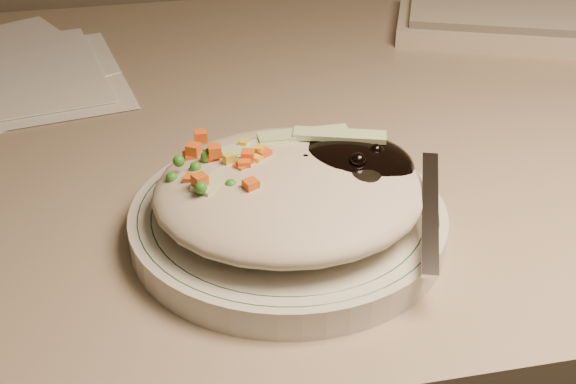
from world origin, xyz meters
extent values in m
cube|color=gray|center=(0.00, 1.38, 0.72)|extent=(1.40, 0.70, 0.04)
cylinder|color=silver|center=(-0.11, 1.19, 0.75)|extent=(0.23, 0.23, 0.02)
torus|color=#144723|center=(-0.11, 1.19, 0.76)|extent=(0.22, 0.22, 0.00)
torus|color=#144723|center=(-0.11, 1.19, 0.76)|extent=(0.20, 0.20, 0.00)
ellipsoid|color=#BAAE96|center=(-0.11, 1.19, 0.78)|extent=(0.19, 0.18, 0.04)
ellipsoid|color=black|center=(-0.06, 1.20, 0.79)|extent=(0.10, 0.09, 0.03)
ellipsoid|color=orange|center=(-0.15, 1.21, 0.78)|extent=(0.08, 0.08, 0.02)
sphere|color=black|center=(-0.09, 1.20, 0.79)|extent=(0.01, 0.01, 0.01)
sphere|color=black|center=(-0.06, 1.21, 0.79)|extent=(0.01, 0.01, 0.01)
sphere|color=black|center=(-0.04, 1.20, 0.80)|extent=(0.01, 0.01, 0.01)
sphere|color=black|center=(-0.05, 1.21, 0.79)|extent=(0.01, 0.01, 0.01)
sphere|color=black|center=(-0.06, 1.18, 0.80)|extent=(0.01, 0.01, 0.01)
sphere|color=black|center=(-0.06, 1.20, 0.79)|extent=(0.01, 0.01, 0.01)
sphere|color=black|center=(-0.05, 1.21, 0.79)|extent=(0.01, 0.01, 0.01)
cube|color=orange|center=(-0.15, 1.21, 0.80)|extent=(0.01, 0.01, 0.01)
cube|color=orange|center=(-0.14, 1.19, 0.79)|extent=(0.01, 0.01, 0.01)
cube|color=orange|center=(-0.17, 1.23, 0.80)|extent=(0.01, 0.01, 0.01)
cube|color=orange|center=(-0.13, 1.20, 0.80)|extent=(0.01, 0.01, 0.01)
cube|color=orange|center=(-0.14, 1.20, 0.80)|extent=(0.01, 0.01, 0.01)
cube|color=orange|center=(-0.17, 1.23, 0.79)|extent=(0.01, 0.01, 0.01)
cube|color=orange|center=(-0.16, 1.22, 0.80)|extent=(0.01, 0.01, 0.01)
cube|color=orange|center=(-0.14, 1.20, 0.80)|extent=(0.01, 0.01, 0.01)
cube|color=orange|center=(-0.12, 1.21, 0.80)|extent=(0.01, 0.01, 0.01)
cube|color=orange|center=(-0.16, 1.24, 0.80)|extent=(0.01, 0.01, 0.01)
cube|color=orange|center=(-0.17, 1.18, 0.80)|extent=(0.01, 0.01, 0.01)
cube|color=orange|center=(-0.14, 1.17, 0.80)|extent=(0.01, 0.01, 0.01)
cube|color=orange|center=(-0.17, 1.19, 0.79)|extent=(0.01, 0.01, 0.01)
cube|color=orange|center=(-0.17, 1.23, 0.79)|extent=(0.01, 0.01, 0.01)
sphere|color=#388C28|center=(-0.14, 1.21, 0.80)|extent=(0.01, 0.01, 0.01)
sphere|color=#388C28|center=(-0.17, 1.17, 0.80)|extent=(0.01, 0.01, 0.01)
sphere|color=#388C28|center=(-0.17, 1.21, 0.80)|extent=(0.01, 0.01, 0.01)
sphere|color=#388C28|center=(-0.18, 1.21, 0.80)|extent=(0.01, 0.01, 0.01)
sphere|color=#388C28|center=(-0.14, 1.21, 0.79)|extent=(0.01, 0.01, 0.01)
sphere|color=#388C28|center=(-0.13, 1.18, 0.79)|extent=(0.01, 0.01, 0.01)
sphere|color=#388C28|center=(-0.15, 1.20, 0.79)|extent=(0.01, 0.01, 0.01)
sphere|color=#388C28|center=(-0.16, 1.18, 0.79)|extent=(0.01, 0.01, 0.01)
sphere|color=#388C28|center=(-0.19, 1.20, 0.79)|extent=(0.01, 0.01, 0.01)
sphere|color=#388C28|center=(-0.16, 1.22, 0.80)|extent=(0.01, 0.01, 0.01)
sphere|color=#388C28|center=(-0.16, 1.21, 0.80)|extent=(0.01, 0.01, 0.01)
sphere|color=#388C28|center=(-0.17, 1.19, 0.79)|extent=(0.01, 0.01, 0.01)
sphere|color=#388C28|center=(-0.15, 1.18, 0.80)|extent=(0.01, 0.01, 0.01)
sphere|color=#388C28|center=(-0.12, 1.23, 0.79)|extent=(0.01, 0.01, 0.01)
cube|color=yellow|center=(-0.14, 1.21, 0.79)|extent=(0.01, 0.01, 0.01)
cube|color=yellow|center=(-0.13, 1.20, 0.80)|extent=(0.01, 0.01, 0.01)
cube|color=yellow|center=(-0.15, 1.22, 0.79)|extent=(0.01, 0.01, 0.01)
cube|color=yellow|center=(-0.15, 1.20, 0.80)|extent=(0.01, 0.01, 0.01)
cube|color=yellow|center=(-0.15, 1.20, 0.79)|extent=(0.01, 0.01, 0.01)
cube|color=yellow|center=(-0.12, 1.21, 0.80)|extent=(0.01, 0.01, 0.01)
cube|color=yellow|center=(-0.13, 1.23, 0.80)|extent=(0.01, 0.01, 0.01)
cube|color=yellow|center=(-0.14, 1.20, 0.79)|extent=(0.01, 0.01, 0.01)
cube|color=#B2D18C|center=(-0.12, 1.23, 0.80)|extent=(0.07, 0.03, 0.00)
cube|color=#B2D18C|center=(-0.09, 1.23, 0.80)|extent=(0.07, 0.02, 0.00)
cube|color=#B2D18C|center=(-0.15, 1.20, 0.80)|extent=(0.06, 0.06, 0.00)
cube|color=#B2D18C|center=(-0.06, 1.22, 0.80)|extent=(0.07, 0.04, 0.00)
cube|color=#B2D18C|center=(-0.10, 1.18, 0.79)|extent=(0.07, 0.03, 0.00)
ellipsoid|color=silver|center=(-0.06, 1.18, 0.79)|extent=(0.05, 0.06, 0.01)
cube|color=silver|center=(-0.02, 1.14, 0.78)|extent=(0.05, 0.11, 0.03)
cube|color=beige|center=(0.30, 1.51, 0.75)|extent=(0.42, 0.28, 0.02)
cube|color=beige|center=(0.30, 1.51, 0.76)|extent=(0.39, 0.24, 0.01)
camera|label=1|loc=(-0.20, 0.72, 1.08)|focal=50.00mm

